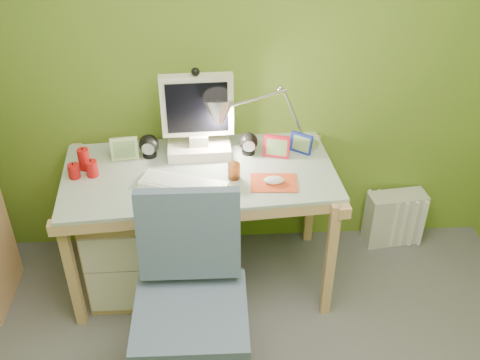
{
  "coord_description": "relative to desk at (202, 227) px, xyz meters",
  "views": [
    {
      "loc": [
        -0.12,
        -1.24,
        2.39
      ],
      "look_at": [
        0.0,
        1.0,
        0.85
      ],
      "focal_mm": 42.0,
      "sensor_mm": 36.0,
      "label": 1
    }
  ],
  "objects": [
    {
      "name": "wall_back",
      "position": [
        0.2,
        0.37,
        0.82
      ],
      "size": [
        3.2,
        0.01,
        2.4
      ],
      "primitive_type": "cube",
      "color": "olive",
      "rests_on": "floor"
    },
    {
      "name": "desk",
      "position": [
        0.0,
        0.0,
        0.0
      ],
      "size": [
        1.47,
        0.82,
        0.76
      ],
      "primitive_type": null,
      "rotation": [
        0.0,
        0.0,
        0.08
      ],
      "color": "tan",
      "rests_on": "floor"
    },
    {
      "name": "monitor",
      "position": [
        0.0,
        0.18,
        0.65
      ],
      "size": [
        0.4,
        0.24,
        0.53
      ],
      "primitive_type": null,
      "rotation": [
        0.0,
        0.0,
        0.04
      ],
      "color": "silver",
      "rests_on": "desk"
    },
    {
      "name": "speaker_left",
      "position": [
        -0.27,
        0.16,
        0.45
      ],
      "size": [
        0.12,
        0.12,
        0.13
      ],
      "primitive_type": null,
      "rotation": [
        0.0,
        0.0,
        -0.14
      ],
      "color": "black",
      "rests_on": "desk"
    },
    {
      "name": "speaker_right",
      "position": [
        0.27,
        0.16,
        0.44
      ],
      "size": [
        0.11,
        0.11,
        0.12
      ],
      "primitive_type": null,
      "rotation": [
        0.0,
        0.0,
        -0.06
      ],
      "color": "black",
      "rests_on": "desk"
    },
    {
      "name": "keyboard",
      "position": [
        -0.08,
        -0.14,
        0.39
      ],
      "size": [
        0.46,
        0.28,
        0.02
      ],
      "primitive_type": "cube",
      "rotation": [
        0.0,
        0.0,
        -0.34
      ],
      "color": "white",
      "rests_on": "desk"
    },
    {
      "name": "mousepad",
      "position": [
        0.38,
        -0.14,
        0.38
      ],
      "size": [
        0.25,
        0.18,
        0.01
      ],
      "primitive_type": "cube",
      "rotation": [
        0.0,
        0.0,
        -0.06
      ],
      "color": "#C9411F",
      "rests_on": "desk"
    },
    {
      "name": "mouse",
      "position": [
        0.38,
        -0.14,
        0.4
      ],
      "size": [
        0.11,
        0.07,
        0.04
      ],
      "primitive_type": "ellipsoid",
      "rotation": [
        0.0,
        0.0,
        0.07
      ],
      "color": "white",
      "rests_on": "mousepad"
    },
    {
      "name": "amber_tumbler",
      "position": [
        0.18,
        -0.08,
        0.42
      ],
      "size": [
        0.07,
        0.07,
        0.08
      ],
      "primitive_type": "cylinder",
      "rotation": [
        0.0,
        0.0,
        -0.15
      ],
      "color": "#8E4114",
      "rests_on": "desk"
    },
    {
      "name": "candle_cluster",
      "position": [
        -0.6,
        0.01,
        0.44
      ],
      "size": [
        0.16,
        0.14,
        0.12
      ],
      "primitive_type": null,
      "rotation": [
        0.0,
        0.0,
        0.01
      ],
      "color": "red",
      "rests_on": "desk"
    },
    {
      "name": "photo_frame_red",
      "position": [
        0.42,
        0.12,
        0.44
      ],
      "size": [
        0.14,
        0.06,
        0.12
      ],
      "primitive_type": "cube",
      "rotation": [
        0.0,
        0.0,
        -0.29
      ],
      "color": "red",
      "rests_on": "desk"
    },
    {
      "name": "photo_frame_blue",
      "position": [
        0.56,
        0.16,
        0.44
      ],
      "size": [
        0.11,
        0.09,
        0.11
      ],
      "primitive_type": "cube",
      "rotation": [
        0.0,
        0.0,
        -0.63
      ],
      "color": "navy",
      "rests_on": "desk"
    },
    {
      "name": "photo_frame_green",
      "position": [
        -0.4,
        0.14,
        0.44
      ],
      "size": [
        0.15,
        0.04,
        0.13
      ],
      "primitive_type": "cube",
      "rotation": [
        0.0,
        0.0,
        0.12
      ],
      "color": "#B9CA8B",
      "rests_on": "desk"
    },
    {
      "name": "desk_lamp",
      "position": [
        0.45,
        0.18,
        0.67
      ],
      "size": [
        0.55,
        0.26,
        0.58
      ],
      "primitive_type": null,
      "rotation": [
        0.0,
        0.0,
        0.05
      ],
      "color": "#B6B6BB",
      "rests_on": "desk"
    },
    {
      "name": "task_chair",
      "position": [
        -0.04,
        -0.76,
        0.13
      ],
      "size": [
        0.58,
        0.58,
        1.03
      ],
      "primitive_type": null,
      "rotation": [
        0.0,
        0.0,
        -0.01
      ],
      "color": "#455772",
      "rests_on": "floor"
    },
    {
      "name": "radiator",
      "position": [
        1.21,
        0.27,
        -0.2
      ],
      "size": [
        0.37,
        0.18,
        0.36
      ],
      "primitive_type": "cube",
      "rotation": [
        0.0,
        0.0,
        0.12
      ],
      "color": "silver",
      "rests_on": "floor"
    }
  ]
}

